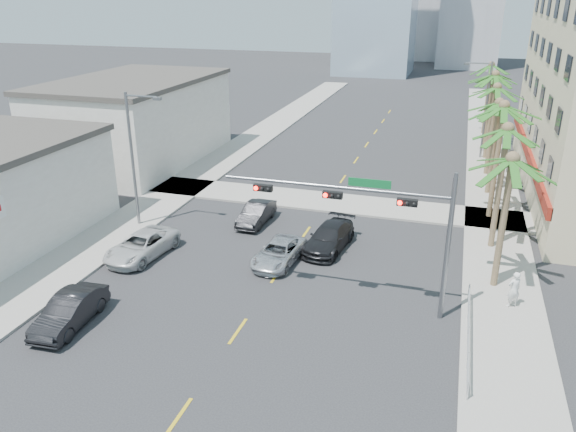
{
  "coord_description": "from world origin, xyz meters",
  "views": [
    {
      "loc": [
        8.81,
        -16.74,
        14.83
      ],
      "look_at": [
        0.55,
        10.25,
        3.5
      ],
      "focal_mm": 35.0,
      "sensor_mm": 36.0,
      "label": 1
    }
  ],
  "objects_px": {
    "car_parked_mid": "(70,311)",
    "pedestrian": "(514,289)",
    "car_lane_right": "(329,237)",
    "car_lane_center": "(279,253)",
    "car_parked_far": "(142,245)",
    "traffic_signal_mast": "(380,215)",
    "car_lane_left": "(256,213)"
  },
  "relations": [
    {
      "from": "car_parked_mid",
      "to": "car_lane_left",
      "type": "height_order",
      "value": "car_parked_mid"
    },
    {
      "from": "traffic_signal_mast",
      "to": "car_lane_right",
      "type": "bearing_deg",
      "value": 121.4
    },
    {
      "from": "car_parked_far",
      "to": "pedestrian",
      "type": "height_order",
      "value": "pedestrian"
    },
    {
      "from": "car_lane_left",
      "to": "car_lane_center",
      "type": "distance_m",
      "value": 6.28
    },
    {
      "from": "car_parked_far",
      "to": "car_lane_right",
      "type": "distance_m",
      "value": 11.33
    },
    {
      "from": "car_parked_mid",
      "to": "pedestrian",
      "type": "bearing_deg",
      "value": 17.41
    },
    {
      "from": "traffic_signal_mast",
      "to": "car_parked_far",
      "type": "xyz_separation_m",
      "value": [
        -14.24,
        1.83,
        -4.34
      ]
    },
    {
      "from": "car_parked_mid",
      "to": "car_parked_far",
      "type": "bearing_deg",
      "value": 91.41
    },
    {
      "from": "car_parked_mid",
      "to": "traffic_signal_mast",
      "type": "bearing_deg",
      "value": 19.48
    },
    {
      "from": "car_parked_mid",
      "to": "car_lane_right",
      "type": "height_order",
      "value": "car_parked_mid"
    },
    {
      "from": "car_parked_mid",
      "to": "car_lane_right",
      "type": "relative_size",
      "value": 0.9
    },
    {
      "from": "car_lane_right",
      "to": "traffic_signal_mast",
      "type": "bearing_deg",
      "value": -51.38
    },
    {
      "from": "pedestrian",
      "to": "car_parked_mid",
      "type": "bearing_deg",
      "value": -8.78
    },
    {
      "from": "traffic_signal_mast",
      "to": "car_lane_left",
      "type": "distance_m",
      "value": 13.63
    },
    {
      "from": "traffic_signal_mast",
      "to": "car_parked_mid",
      "type": "xyz_separation_m",
      "value": [
        -13.58,
        -5.77,
        -4.3
      ]
    },
    {
      "from": "traffic_signal_mast",
      "to": "pedestrian",
      "type": "bearing_deg",
      "value": 16.49
    },
    {
      "from": "car_parked_mid",
      "to": "car_lane_left",
      "type": "distance_m",
      "value": 15.1
    },
    {
      "from": "car_parked_far",
      "to": "car_lane_right",
      "type": "bearing_deg",
      "value": 29.52
    },
    {
      "from": "car_parked_mid",
      "to": "car_lane_left",
      "type": "relative_size",
      "value": 1.08
    },
    {
      "from": "car_lane_center",
      "to": "car_lane_right",
      "type": "bearing_deg",
      "value": 55.12
    },
    {
      "from": "car_lane_left",
      "to": "pedestrian",
      "type": "relative_size",
      "value": 2.24
    },
    {
      "from": "car_parked_far",
      "to": "car_lane_center",
      "type": "distance_m",
      "value": 8.25
    },
    {
      "from": "car_lane_center",
      "to": "car_lane_right",
      "type": "height_order",
      "value": "car_lane_right"
    },
    {
      "from": "car_lane_left",
      "to": "car_lane_right",
      "type": "distance_m",
      "value": 6.25
    },
    {
      "from": "traffic_signal_mast",
      "to": "car_lane_center",
      "type": "relative_size",
      "value": 2.41
    },
    {
      "from": "car_lane_center",
      "to": "car_parked_far",
      "type": "bearing_deg",
      "value": -163.13
    },
    {
      "from": "car_parked_mid",
      "to": "car_parked_far",
      "type": "height_order",
      "value": "car_parked_mid"
    },
    {
      "from": "traffic_signal_mast",
      "to": "car_lane_center",
      "type": "bearing_deg",
      "value": 150.79
    },
    {
      "from": "traffic_signal_mast",
      "to": "car_lane_center",
      "type": "xyz_separation_m",
      "value": [
        -6.15,
        3.44,
        -4.42
      ]
    },
    {
      "from": "car_parked_far",
      "to": "car_lane_right",
      "type": "height_order",
      "value": "car_lane_right"
    },
    {
      "from": "car_lane_right",
      "to": "pedestrian",
      "type": "distance_m",
      "value": 11.22
    },
    {
      "from": "car_parked_far",
      "to": "car_lane_center",
      "type": "bearing_deg",
      "value": 18.07
    }
  ]
}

